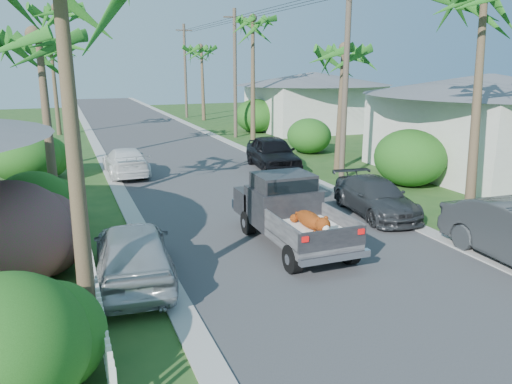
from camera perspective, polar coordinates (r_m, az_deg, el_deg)
name	(u,v)px	position (r m, az deg, el deg)	size (l,w,h in m)	color
ground	(439,347)	(10.61, 20.22, -16.25)	(120.00, 120.00, 0.00)	#244B1C
road	(169,148)	(32.70, -9.93, 5.00)	(8.00, 100.00, 0.02)	#38383A
curb_left	(99,152)	(32.14, -17.47, 4.42)	(0.60, 100.00, 0.06)	#A5A39E
curb_right	(232,144)	(33.80, -2.75, 5.54)	(0.60, 100.00, 0.06)	#A5A39E
pickup_truck	(287,209)	(15.03, 3.56, -2.00)	(1.98, 5.12, 2.06)	black
parked_car_rm	(375,197)	(18.28, 13.48, -0.60)	(1.78, 4.39, 1.27)	#303336
parked_car_rf	(273,153)	(25.56, 1.92, 4.47)	(1.96, 4.87, 1.66)	black
parked_car_ln	(133,252)	(12.69, -13.84, -6.72)	(1.82, 4.52, 1.54)	#B1B4B8
parked_car_lf	(126,162)	(24.95, -14.67, 3.36)	(1.85, 4.56, 1.32)	white
palm_l_b	(38,36)	(18.66, -23.64, 16.03)	(4.40, 4.40, 7.40)	brown
palm_l_c	(57,10)	(28.76, -21.78, 18.78)	(4.40, 4.40, 9.20)	brown
palm_l_d	(51,47)	(40.66, -22.39, 15.08)	(4.40, 4.40, 7.70)	brown
palm_r_b	(343,49)	(25.25, 9.92, 15.82)	(4.40, 4.40, 7.20)	brown
palm_r_c	(253,20)	(35.10, -0.36, 19.11)	(4.40, 4.40, 9.40)	brown
palm_r_d	(202,47)	(48.41, -6.23, 16.12)	(4.40, 4.40, 8.00)	brown
shrub_l_a	(3,348)	(8.77, -26.94, -15.58)	(2.60, 2.86, 2.20)	#1F4E16
shrub_l_b	(7,235)	(13.32, -26.54, -4.42)	(3.00, 3.30, 2.60)	#A11752
shrub_l_c	(33,203)	(17.21, -24.09, -1.17)	(2.40, 2.64, 2.00)	#1F4E16
shrub_l_d	(25,156)	(25.02, -24.88, 3.77)	(3.20, 3.52, 2.40)	#1F4E16
shrub_r_b	(410,158)	(22.99, 17.14, 3.77)	(3.00, 3.30, 2.50)	#1F4E16
shrub_r_c	(309,136)	(30.33, 6.08, 6.40)	(2.60, 2.86, 2.10)	#1F4E16
shrub_r_d	(256,116)	(39.56, 0.01, 8.71)	(3.20, 3.52, 2.60)	#1F4E16
picket_fence	(91,263)	(13.04, -18.38, -7.73)	(0.10, 11.00, 1.00)	white
house_right_near	(485,128)	(27.07, 24.71, 6.69)	(8.00, 9.00, 4.80)	silver
house_right_far	(313,103)	(41.57, 6.54, 10.03)	(9.00, 8.00, 4.60)	silver
utility_pole_b	(346,79)	(23.02, 10.21, 12.59)	(1.60, 0.26, 9.00)	brown
utility_pole_c	(235,73)	(36.66, -2.41, 13.41)	(1.60, 0.26, 9.00)	brown
utility_pole_d	(185,71)	(51.07, -8.08, 13.58)	(1.60, 0.26, 9.00)	brown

